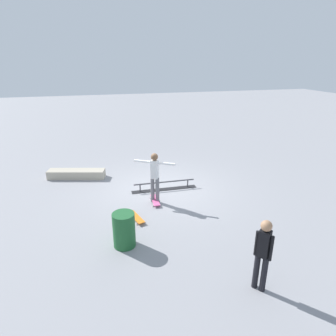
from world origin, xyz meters
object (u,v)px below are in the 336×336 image
skate_ledge (76,174)px  trash_bin (124,230)px  grind_rail (164,186)px  skateboard_main (155,200)px  bystander_black_shirt (263,252)px  skater_main (155,174)px  loose_skateboard_orange (136,217)px

skate_ledge → trash_bin: size_ratio=2.44×
grind_rail → trash_bin: trash_bin is taller
grind_rail → skate_ledge: skate_ledge is taller
skateboard_main → bystander_black_shirt: 4.46m
trash_bin → skater_main: bearing=-120.7°
skateboard_main → trash_bin: bearing=152.2°
skater_main → loose_skateboard_orange: bearing=-98.3°
grind_rail → skateboard_main: bearing=59.8°
bystander_black_shirt → trash_bin: bystander_black_shirt is taller
loose_skateboard_orange → skater_main: bearing=123.9°
skate_ledge → bystander_black_shirt: bystander_black_shirt is taller
bystander_black_shirt → trash_bin: (2.42, -2.15, -0.44)m
grind_rail → skateboard_main: (0.53, 0.86, -0.06)m
grind_rail → trash_bin: (1.76, 2.93, 0.31)m
skateboard_main → grind_rail: bearing=-28.5°
skate_ledge → skateboard_main: skate_ledge is taller
skate_ledge → trash_bin: 5.03m
skater_main → loose_skateboard_orange: size_ratio=2.01×
bystander_black_shirt → skater_main: bearing=-22.8°
trash_bin → bystander_black_shirt: bearing=138.4°
skate_ledge → grind_rail: bearing=147.5°
grind_rail → bystander_black_shirt: size_ratio=1.48×
loose_skateboard_orange → trash_bin: bearing=-37.9°
bystander_black_shirt → skate_ledge: bearing=-10.6°
skater_main → trash_bin: skater_main is taller
grind_rail → skate_ledge: bearing=-31.1°
skate_ledge → skater_main: skater_main is taller
skateboard_main → skate_ledge: bearing=44.9°
skateboard_main → skater_main: bearing=-15.4°
skate_ledge → skateboard_main: bearing=131.8°
bystander_black_shirt → loose_skateboard_orange: bystander_black_shirt is taller
skateboard_main → loose_skateboard_orange: 1.18m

